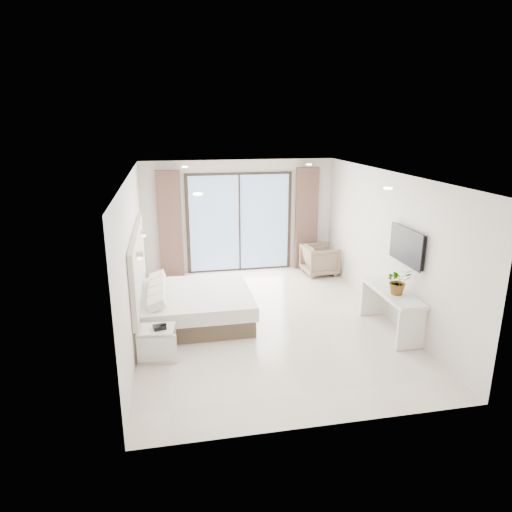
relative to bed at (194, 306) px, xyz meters
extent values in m
plane|color=beige|center=(1.30, -0.27, -0.30)|extent=(6.20, 6.20, 0.00)
cube|color=silver|center=(1.30, 2.83, 1.05)|extent=(4.60, 0.02, 2.70)
cube|color=silver|center=(1.30, -3.37, 1.05)|extent=(4.60, 0.02, 2.70)
cube|color=silver|center=(-1.00, -0.27, 1.05)|extent=(0.02, 6.20, 2.70)
cube|color=silver|center=(3.60, -0.27, 1.05)|extent=(0.02, 6.20, 2.70)
cube|color=white|center=(1.30, -0.27, 2.40)|extent=(4.60, 6.20, 0.02)
cube|color=beige|center=(-0.95, 0.00, 0.85)|extent=(0.08, 3.00, 1.20)
cube|color=black|center=(3.55, -1.10, 1.25)|extent=(0.06, 1.00, 0.58)
cube|color=black|center=(3.51, -1.10, 1.25)|extent=(0.02, 1.04, 0.62)
cube|color=black|center=(1.30, 2.80, 0.90)|extent=(2.56, 0.04, 2.42)
cube|color=#81A1CE|center=(1.30, 2.77, 0.90)|extent=(2.40, 0.01, 2.30)
cube|color=brown|center=(-0.35, 2.69, 0.95)|extent=(0.55, 0.14, 2.50)
cube|color=brown|center=(2.95, 2.69, 0.95)|extent=(0.55, 0.14, 2.50)
cylinder|color=white|center=(0.00, -2.07, 2.38)|extent=(0.12, 0.12, 0.02)
cylinder|color=white|center=(2.60, -2.07, 2.38)|extent=(0.12, 0.12, 0.02)
cylinder|color=white|center=(0.00, 1.53, 2.38)|extent=(0.12, 0.12, 0.02)
cylinder|color=white|center=(2.60, 1.53, 2.38)|extent=(0.12, 0.12, 0.02)
cube|color=brown|center=(0.02, 0.00, -0.14)|extent=(1.94, 1.84, 0.31)
cube|color=white|center=(0.02, 0.00, 0.14)|extent=(2.02, 1.92, 0.25)
cube|color=white|center=(-0.65, -0.63, 0.34)|extent=(0.28, 0.39, 0.14)
cube|color=white|center=(-0.65, -0.21, 0.34)|extent=(0.28, 0.39, 0.14)
cube|color=white|center=(-0.65, 0.21, 0.34)|extent=(0.28, 0.39, 0.14)
cube|color=white|center=(-0.65, 0.63, 0.34)|extent=(0.28, 0.39, 0.14)
cube|color=silver|center=(-0.66, -1.28, 0.18)|extent=(0.60, 0.51, 0.05)
cube|color=silver|center=(-0.66, -1.28, -0.27)|extent=(0.60, 0.51, 0.05)
cube|color=silver|center=(-0.66, -1.48, -0.05)|extent=(0.55, 0.11, 0.45)
cube|color=silver|center=(-0.66, -1.08, -0.05)|extent=(0.55, 0.11, 0.45)
cube|color=black|center=(-0.60, -1.32, 0.24)|extent=(0.22, 0.19, 0.06)
cube|color=silver|center=(3.34, -1.10, 0.44)|extent=(0.49, 1.57, 0.06)
cube|color=silver|center=(3.34, -1.80, 0.06)|extent=(0.47, 0.06, 0.71)
cube|color=silver|center=(3.34, -0.39, 0.06)|extent=(0.47, 0.06, 0.71)
imported|color=#33662D|center=(3.34, -1.28, 0.65)|extent=(0.42, 0.47, 0.35)
imported|color=#7B6450|center=(3.15, 2.13, 0.10)|extent=(0.76, 0.81, 0.78)
camera|label=1|loc=(-0.38, -7.87, 3.28)|focal=32.00mm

